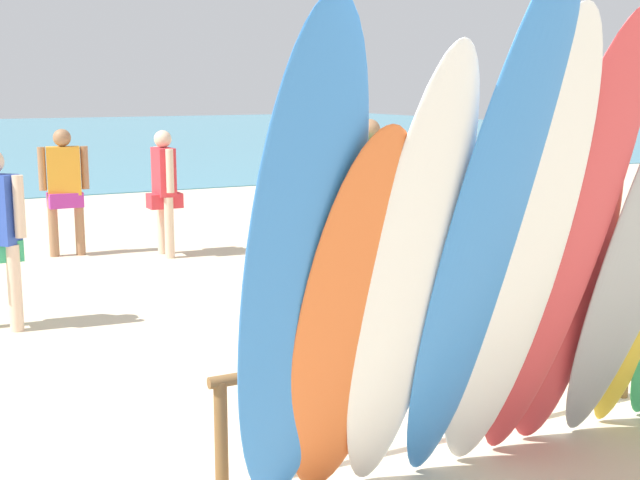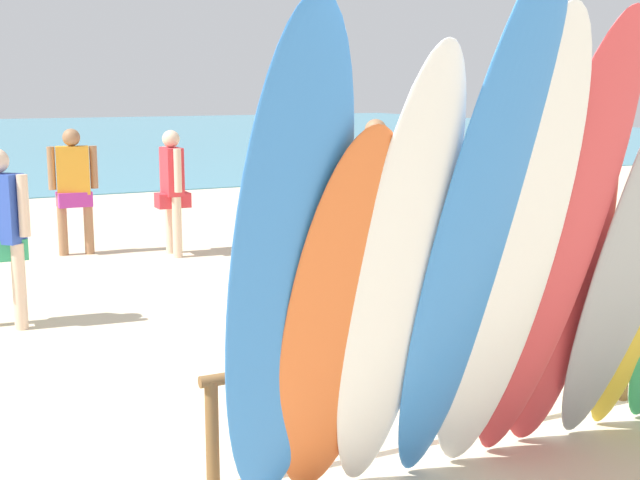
{
  "view_description": "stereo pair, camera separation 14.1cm",
  "coord_description": "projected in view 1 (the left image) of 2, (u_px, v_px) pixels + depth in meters",
  "views": [
    {
      "loc": [
        -2.92,
        -3.94,
        2.06
      ],
      "look_at": [
        0.0,
        1.64,
        0.93
      ],
      "focal_mm": 48.44,
      "sensor_mm": 36.0,
      "label": 1
    },
    {
      "loc": [
        -2.79,
        -4.01,
        2.06
      ],
      "look_at": [
        0.0,
        1.64,
        0.93
      ],
      "focal_mm": 48.44,
      "sensor_mm": 36.0,
      "label": 2
    }
  ],
  "objects": [
    {
      "name": "ground",
      "position": [
        36.0,
        189.0,
        17.35
      ],
      "size": [
        60.0,
        60.0,
        0.0
      ],
      "primitive_type": "plane",
      "color": "beige"
    },
    {
      "name": "surfboard_rack",
      "position": [
        450.0,
        358.0,
        5.05
      ],
      "size": [
        2.99,
        0.07,
        0.61
      ],
      "color": "brown",
      "rests_on": "ground"
    },
    {
      "name": "surfboard_blue_0",
      "position": [
        300.0,
        280.0,
        3.8
      ],
      "size": [
        0.59,
        0.86,
        2.43
      ],
      "primitive_type": "ellipsoid",
      "rotation": [
        0.31,
        0.0,
        -0.06
      ],
      "color": "#337AD1",
      "rests_on": "ground"
    },
    {
      "name": "surfboard_orange_1",
      "position": [
        350.0,
        325.0,
        4.01
      ],
      "size": [
        0.57,
        0.76,
        1.92
      ],
      "primitive_type": "ellipsoid",
      "rotation": [
        0.35,
        0.0,
        0.01
      ],
      "color": "orange",
      "rests_on": "ground"
    },
    {
      "name": "surfboard_white_2",
      "position": [
        407.0,
        287.0,
        4.02
      ],
      "size": [
        0.48,
        0.88,
        2.27
      ],
      "primitive_type": "ellipsoid",
      "rotation": [
        0.34,
        0.0,
        -0.01
      ],
      "color": "white",
      "rests_on": "ground"
    },
    {
      "name": "surfboard_blue_3",
      "position": [
        484.0,
        245.0,
        4.04
      ],
      "size": [
        0.52,
        1.06,
        2.65
      ],
      "primitive_type": "ellipsoid",
      "rotation": [
        0.35,
        0.0,
        0.04
      ],
      "color": "#337AD1",
      "rests_on": "ground"
    },
    {
      "name": "surfboard_white_4",
      "position": [
        515.0,
        262.0,
        4.21
      ],
      "size": [
        0.65,
        0.99,
        2.42
      ],
      "primitive_type": "ellipsoid",
      "rotation": [
        0.35,
        0.0,
        -0.1
      ],
      "color": "white",
      "rests_on": "ground"
    },
    {
      "name": "surfboard_red_5",
      "position": [
        561.0,
        255.0,
        4.38
      ],
      "size": [
        0.58,
        0.95,
        2.43
      ],
      "primitive_type": "ellipsoid",
      "rotation": [
        0.35,
        0.0,
        0.03
      ],
      "color": "#D13D42",
      "rests_on": "ground"
    },
    {
      "name": "surfboard_red_6",
      "position": [
        565.0,
        287.0,
        4.7
      ],
      "size": [
        0.6,
        0.65,
        1.96
      ],
      "primitive_type": "ellipsoid",
      "rotation": [
        0.27,
        0.0,
        -0.1
      ],
      "color": "#D13D42",
      "rests_on": "ground"
    },
    {
      "name": "beachgoer_photographing",
      "position": [
        64.0,
        183.0,
        10.43
      ],
      "size": [
        0.58,
        0.26,
        1.55
      ],
      "rotation": [
        0.0,
        0.0,
        6.12
      ],
      "color": "#9E704C",
      "rests_on": "ground"
    },
    {
      "name": "beachgoer_near_rack",
      "position": [
        333.0,
        185.0,
        10.08
      ],
      "size": [
        0.51,
        0.4,
        1.59
      ],
      "rotation": [
        0.0,
        0.0,
        0.63
      ],
      "color": "beige",
      "rests_on": "ground"
    },
    {
      "name": "beachgoer_midbeach",
      "position": [
        369.0,
        186.0,
        9.32
      ],
      "size": [
        0.44,
        0.59,
        1.71
      ],
      "rotation": [
        0.0,
        0.0,
        4.25
      ],
      "color": "#9E704C",
      "rests_on": "ground"
    },
    {
      "name": "beachgoer_strolling",
      "position": [
        164.0,
        184.0,
        10.42
      ],
      "size": [
        0.4,
        0.58,
        1.53
      ],
      "rotation": [
        0.0,
        0.0,
        1.56
      ],
      "color": "beige",
      "rests_on": "ground"
    },
    {
      "name": "beach_chair_blue",
      "position": [
        594.0,
        249.0,
        8.7
      ],
      "size": [
        0.71,
        0.82,
        0.82
      ],
      "rotation": [
        0.0,
        0.0,
        -0.36
      ],
      "color": "#B7B7BC",
      "rests_on": "ground"
    }
  ]
}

